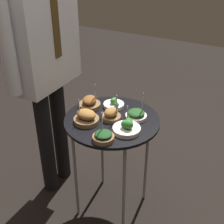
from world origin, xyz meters
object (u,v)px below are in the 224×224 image
object	(u,v)px
serving_cart	(112,128)
bowl_spinach_back_right	(136,115)
bowl_broccoli_front_right	(114,104)
bowl_roast_back_left	(111,114)
bowl_roast_near_rim	(86,117)
bowl_spinach_far_rim	(103,136)
waiter_figure	(43,49)
bowl_roast_mid_left	(90,103)
bowl_broccoli_front_center	(127,127)

from	to	relation	value
serving_cart	bowl_spinach_back_right	size ratio (longest dim) A/B	4.28
bowl_broccoli_front_right	bowl_spinach_back_right	size ratio (longest dim) A/B	0.78
bowl_broccoli_front_right	bowl_roast_back_left	bearing A→B (deg)	-158.41
bowl_roast_near_rim	bowl_spinach_far_rim	world-z (taller)	bowl_spinach_far_rim
bowl_broccoli_front_right	waiter_figure	world-z (taller)	waiter_figure
bowl_broccoli_front_right	bowl_spinach_far_rim	xyz separation A→B (m)	(-0.36, -0.12, 0.01)
bowl_broccoli_front_right	bowl_roast_mid_left	distance (m)	0.16
bowl_roast_back_left	bowl_broccoli_front_center	bearing A→B (deg)	-119.06
serving_cart	bowl_roast_mid_left	xyz separation A→B (m)	(0.06, 0.20, 0.10)
bowl_spinach_far_rim	bowl_broccoli_front_center	bearing A→B (deg)	-28.89
bowl_spinach_back_right	bowl_roast_near_rim	bearing A→B (deg)	126.59
serving_cart	bowl_roast_near_rim	size ratio (longest dim) A/B	4.86
serving_cart	bowl_spinach_far_rim	bearing A→B (deg)	-163.94
bowl_roast_mid_left	bowl_roast_back_left	bearing A→B (deg)	-106.69
bowl_roast_mid_left	bowl_broccoli_front_right	bearing A→B (deg)	-60.09
serving_cart	bowl_broccoli_front_center	bearing A→B (deg)	-119.54
serving_cart	bowl_spinach_far_rim	size ratio (longest dim) A/B	4.64
bowl_spinach_back_right	bowl_roast_near_rim	world-z (taller)	bowl_spinach_back_right
bowl_spinach_back_right	bowl_roast_near_rim	xyz separation A→B (m)	(-0.18, 0.25, 0.01)
bowl_roast_back_left	bowl_spinach_back_right	distance (m)	0.15
bowl_roast_mid_left	waiter_figure	bearing A→B (deg)	96.12
bowl_spinach_back_right	bowl_roast_mid_left	size ratio (longest dim) A/B	1.07
bowl_broccoli_front_center	bowl_spinach_back_right	distance (m)	0.16
bowl_broccoli_front_right	bowl_roast_near_rim	bearing A→B (deg)	166.35
serving_cart	waiter_figure	bearing A→B (deg)	87.08
bowl_roast_near_rim	bowl_roast_mid_left	distance (m)	0.18
bowl_broccoli_front_center	bowl_roast_mid_left	world-z (taller)	bowl_roast_mid_left
serving_cart	bowl_spinach_back_right	distance (m)	0.18
bowl_broccoli_front_right	bowl_spinach_far_rim	world-z (taller)	bowl_spinach_far_rim
bowl_broccoli_front_right	bowl_roast_near_rim	xyz separation A→B (m)	(-0.24, 0.06, 0.02)
bowl_roast_back_left	bowl_roast_near_rim	size ratio (longest dim) A/B	1.10
bowl_spinach_far_rim	waiter_figure	distance (m)	0.71
bowl_roast_near_rim	waiter_figure	bearing A→B (deg)	71.42
bowl_broccoli_front_center	waiter_figure	size ratio (longest dim) A/B	0.09
serving_cart	bowl_spinach_back_right	bearing A→B (deg)	-58.48
bowl_spinach_back_right	bowl_broccoli_front_right	bearing A→B (deg)	72.05
bowl_roast_back_left	bowl_spinach_far_rim	distance (m)	0.23
bowl_broccoli_front_center	bowl_spinach_back_right	size ratio (longest dim) A/B	0.93
serving_cart	bowl_spinach_back_right	xyz separation A→B (m)	(0.08, -0.13, 0.09)
bowl_broccoli_front_center	bowl_roast_mid_left	xyz separation A→B (m)	(0.14, 0.34, 0.00)
bowl_broccoli_front_center	bowl_spinach_far_rim	size ratio (longest dim) A/B	1.01
serving_cart	bowl_roast_back_left	world-z (taller)	bowl_roast_back_left
bowl_broccoli_front_center	waiter_figure	bearing A→B (deg)	80.80
serving_cart	bowl_broccoli_front_right	xyz separation A→B (m)	(0.14, 0.06, 0.09)
bowl_broccoli_front_center	waiter_figure	xyz separation A→B (m)	(0.11, 0.65, 0.33)
serving_cart	waiter_figure	world-z (taller)	waiter_figure
bowl_broccoli_front_right	bowl_spinach_back_right	world-z (taller)	bowl_spinach_back_right
bowl_spinach_back_right	bowl_roast_back_left	bearing A→B (deg)	119.67
bowl_broccoli_front_center	bowl_roast_near_rim	world-z (taller)	bowl_roast_near_rim
bowl_broccoli_front_center	bowl_spinach_far_rim	xyz separation A→B (m)	(-0.14, 0.08, -0.00)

